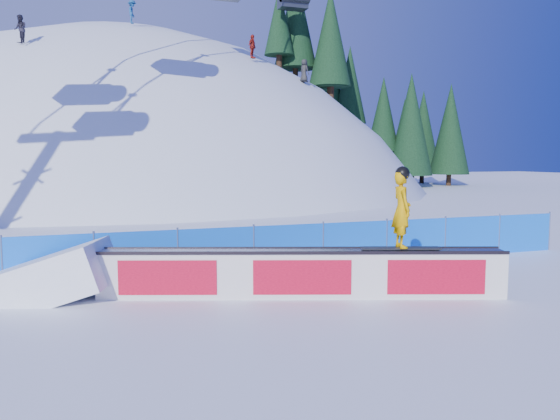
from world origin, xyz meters
name	(u,v)px	position (x,y,z in m)	size (l,w,h in m)	color
ground	(271,324)	(0.00, 0.00, 0.00)	(160.00, 160.00, 0.00)	white
snow_hill	(131,381)	(0.00, 42.00, -18.00)	(64.00, 64.00, 64.00)	white
treeline	(366,89)	(23.13, 40.00, 9.72)	(21.82, 11.20, 21.05)	black
safety_fence	(217,251)	(0.00, 4.50, 0.60)	(22.05, 0.05, 1.30)	blue
rail_box	(302,273)	(1.22, 1.59, 0.52)	(8.48, 3.37, 1.05)	silver
snow_ramp	(49,297)	(-3.96, 3.34, 0.00)	(2.58, 1.72, 0.97)	white
snowboarder	(402,209)	(3.24, 0.91, 1.92)	(1.71, 0.83, 1.78)	black
distant_skiers	(171,36)	(2.55, 29.83, 11.34)	(19.57, 6.18, 5.88)	black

